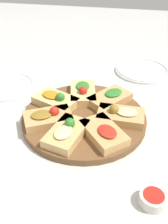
{
  "coord_description": "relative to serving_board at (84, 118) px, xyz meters",
  "views": [
    {
      "loc": [
        0.13,
        -0.7,
        0.55
      ],
      "look_at": [
        0.0,
        0.0,
        0.04
      ],
      "focal_mm": 42.0,
      "sensor_mm": 36.0,
      "label": 1
    }
  ],
  "objects": [
    {
      "name": "focaccia_slice_2",
      "position": [
        -0.03,
        -0.12,
        0.03
      ],
      "size": [
        0.13,
        0.17,
        0.05
      ],
      "color": "tan",
      "rests_on": "serving_board"
    },
    {
      "name": "focaccia_slice_4",
      "position": [
        0.12,
        -0.0,
        0.03
      ],
      "size": [
        0.15,
        0.1,
        0.05
      ],
      "color": "tan",
      "rests_on": "serving_board"
    },
    {
      "name": "serving_board",
      "position": [
        0.0,
        0.0,
        0.0
      ],
      "size": [
        0.42,
        0.42,
        0.02
      ],
      "primitive_type": "cylinder",
      "color": "brown",
      "rests_on": "ground_plane"
    },
    {
      "name": "plate_right",
      "position": [
        0.19,
        0.41,
        -0.0
      ],
      "size": [
        0.25,
        0.25,
        0.02
      ],
      "color": "white",
      "rests_on": "ground_plane"
    },
    {
      "name": "focaccia_slice_6",
      "position": [
        -0.03,
        0.12,
        0.03
      ],
      "size": [
        0.12,
        0.17,
        0.05
      ],
      "color": "#DBB775",
      "rests_on": "serving_board"
    },
    {
      "name": "focaccia_slice_1",
      "position": [
        -0.11,
        -0.06,
        0.03
      ],
      "size": [
        0.18,
        0.15,
        0.05
      ],
      "color": "tan",
      "rests_on": "serving_board"
    },
    {
      "name": "plate_left",
      "position": [
        -0.36,
        0.16,
        -0.0
      ],
      "size": [
        0.23,
        0.23,
        0.02
      ],
      "color": "white",
      "rests_on": "ground_plane"
    },
    {
      "name": "focaccia_slice_3",
      "position": [
        0.08,
        -0.1,
        0.03
      ],
      "size": [
        0.17,
        0.18,
        0.04
      ],
      "color": "tan",
      "rests_on": "serving_board"
    },
    {
      "name": "focaccia_slice_5",
      "position": [
        0.08,
        0.1,
        0.03
      ],
      "size": [
        0.17,
        0.18,
        0.04
      ],
      "color": "tan",
      "rests_on": "serving_board"
    },
    {
      "name": "dipping_bowl",
      "position": [
        0.22,
        -0.29,
        0.0
      ],
      "size": [
        0.07,
        0.07,
        0.03
      ],
      "color": "silver",
      "rests_on": "ground_plane"
    },
    {
      "name": "ground_plane",
      "position": [
        0.0,
        0.0,
        -0.01
      ],
      "size": [
        3.0,
        3.0,
        0.0
      ],
      "primitive_type": "plane",
      "color": "beige"
    },
    {
      "name": "focaccia_slice_0",
      "position": [
        -0.11,
        0.05,
        0.03
      ],
      "size": [
        0.18,
        0.14,
        0.05
      ],
      "color": "#DBB775",
      "rests_on": "serving_board"
    }
  ]
}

